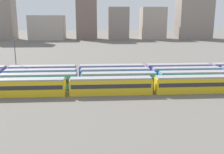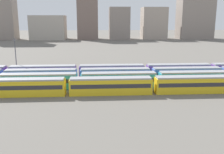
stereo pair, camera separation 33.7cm
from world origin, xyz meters
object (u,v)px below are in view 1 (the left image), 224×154
train_track_2 (151,75)px  catenary_pole_1 (15,56)px  train_track_0 (68,86)px  train_track_3 (112,71)px  train_track_1 (158,79)px

train_track_2 → catenary_pole_1: catenary_pole_1 is taller
train_track_0 → train_track_3: size_ratio=0.80×
catenary_pole_1 → train_track_0: bearing=-49.1°
train_track_3 → catenary_pole_1: catenary_pole_1 is taller
train_track_0 → train_track_3: 18.91m
train_track_2 → train_track_1: bearing=-84.8°
train_track_2 → train_track_3: 11.24m
train_track_1 → train_track_3: 14.74m
train_track_2 → train_track_3: same height
catenary_pole_1 → train_track_1: bearing=-19.8°
train_track_0 → train_track_3: same height
train_track_0 → train_track_2: 23.12m
train_track_0 → train_track_1: (21.13, 5.20, 0.00)m
train_track_2 → catenary_pole_1: 37.89m
train_track_3 → catenary_pole_1: size_ratio=8.51×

